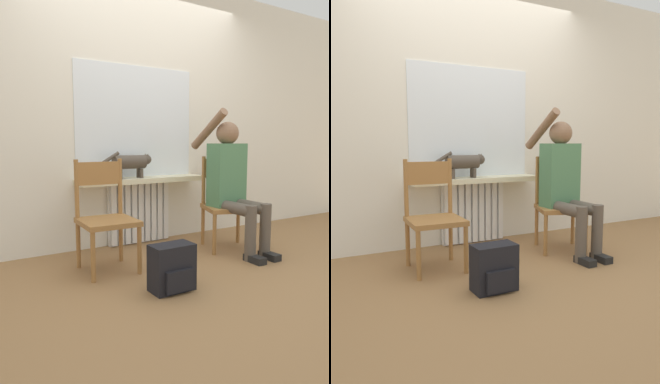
{
  "view_description": "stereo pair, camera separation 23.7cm",
  "coord_description": "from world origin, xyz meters",
  "views": [
    {
      "loc": [
        -1.77,
        -2.22,
        1.02
      ],
      "look_at": [
        0.0,
        0.66,
        0.58
      ],
      "focal_mm": 35.0,
      "sensor_mm": 36.0,
      "label": 1
    },
    {
      "loc": [
        -1.57,
        -2.33,
        1.02
      ],
      "look_at": [
        0.0,
        0.66,
        0.58
      ],
      "focal_mm": 35.0,
      "sensor_mm": 36.0,
      "label": 2
    }
  ],
  "objects": [
    {
      "name": "window_glass",
      "position": [
        0.0,
        1.2,
        1.24
      ],
      "size": [
        1.29,
        0.01,
        1.1
      ],
      "color": "white",
      "rests_on": "windowsill"
    },
    {
      "name": "person",
      "position": [
        0.63,
        0.44,
        0.68
      ],
      "size": [
        0.36,
        0.98,
        1.34
      ],
      "color": "brown",
      "rests_on": "ground_plane"
    },
    {
      "name": "radiator",
      "position": [
        -0.0,
        1.15,
        0.32
      ],
      "size": [
        0.67,
        0.08,
        0.64
      ],
      "color": "white",
      "rests_on": "ground_plane"
    },
    {
      "name": "backpack",
      "position": [
        -0.41,
        -0.11,
        0.16
      ],
      "size": [
        0.31,
        0.2,
        0.33
      ],
      "color": "black",
      "rests_on": "ground_plane"
    },
    {
      "name": "windowsill",
      "position": [
        0.0,
        1.06,
        0.66
      ],
      "size": [
        1.35,
        0.28,
        0.05
      ],
      "color": "beige",
      "rests_on": "radiator"
    },
    {
      "name": "ground_plane",
      "position": [
        0.0,
        0.0,
        0.0
      ],
      "size": [
        12.0,
        12.0,
        0.0
      ],
      "primitive_type": "plane",
      "color": "olive"
    },
    {
      "name": "chair_left",
      "position": [
        -0.62,
        0.55,
        0.45
      ],
      "size": [
        0.44,
        0.44,
        0.9
      ],
      "rotation": [
        0.0,
        0.0,
        -0.04
      ],
      "color": "#9E6B38",
      "rests_on": "ground_plane"
    },
    {
      "name": "wall_with_window",
      "position": [
        0.0,
        1.23,
        1.35
      ],
      "size": [
        7.0,
        0.06,
        2.7
      ],
      "color": "white",
      "rests_on": "ground_plane"
    },
    {
      "name": "cat",
      "position": [
        -0.14,
        1.04,
        0.84
      ],
      "size": [
        0.55,
        0.13,
        0.26
      ],
      "color": "#4C4238",
      "rests_on": "windowsill"
    },
    {
      "name": "chair_right",
      "position": [
        0.64,
        0.55,
        0.45
      ],
      "size": [
        0.55,
        0.55,
        0.9
      ],
      "rotation": [
        0.0,
        0.0,
        -0.37
      ],
      "color": "#9E6B38",
      "rests_on": "ground_plane"
    }
  ]
}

